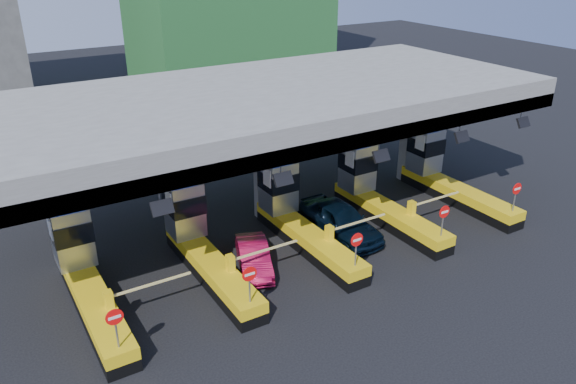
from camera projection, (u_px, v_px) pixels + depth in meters
ground at (297, 240)px, 27.66m from camera, size 120.00×120.00×0.00m
toll_canopy at (267, 106)px, 27.37m from camera, size 28.00×12.09×7.00m
toll_lane_far_left at (83, 270)px, 22.58m from camera, size 4.43×8.00×4.16m
toll_lane_left at (199, 239)px, 24.94m from camera, size 4.43×8.00×4.16m
toll_lane_center at (294, 213)px, 27.30m from camera, size 4.43×8.00×4.16m
toll_lane_right at (374, 191)px, 29.67m from camera, size 4.43×8.00×4.16m
toll_lane_far_right at (443, 172)px, 32.03m from camera, size 4.43×8.00×4.16m
van at (340, 220)px, 27.74m from camera, size 2.16×5.15×1.74m
red_car at (254, 257)px, 25.01m from camera, size 2.55×4.01×1.25m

